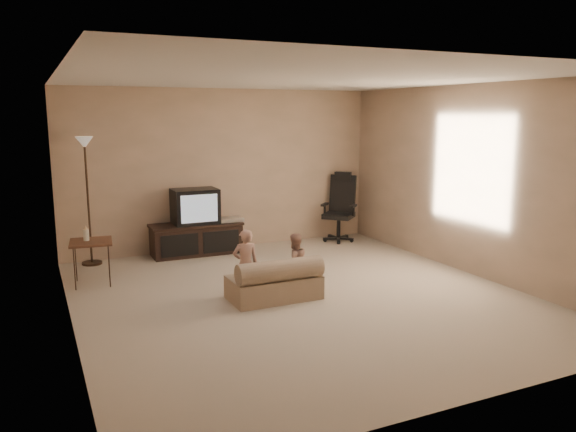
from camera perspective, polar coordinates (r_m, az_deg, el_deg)
name	(u,v)px	position (r m, az deg, el deg)	size (l,w,h in m)	color
floor	(300,296)	(6.66, 1.24, -8.17)	(5.50, 5.50, 0.00)	#BBA895
room_shell	(301,167)	(6.34, 1.29, 4.96)	(5.50, 5.50, 5.50)	silver
tv_stand	(196,227)	(8.63, -9.29, -1.14)	(1.41, 0.53, 1.00)	black
office_chair	(340,216)	(9.49, 5.29, -0.02)	(0.75, 0.75, 1.15)	black
side_table	(90,242)	(7.41, -19.43, -2.53)	(0.55, 0.55, 0.75)	brown
floor_lamp	(86,172)	(8.29, -19.82, 4.23)	(0.28, 0.28, 1.81)	#312115
child_sofa	(276,282)	(6.49, -1.27, -6.77)	(1.03, 0.59, 0.50)	tan
toddler_left	(246,264)	(6.50, -4.34, -4.88)	(0.30, 0.22, 0.82)	tan
toddler_right	(294,264)	(6.67, 0.65, -4.85)	(0.36, 0.19, 0.73)	tan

